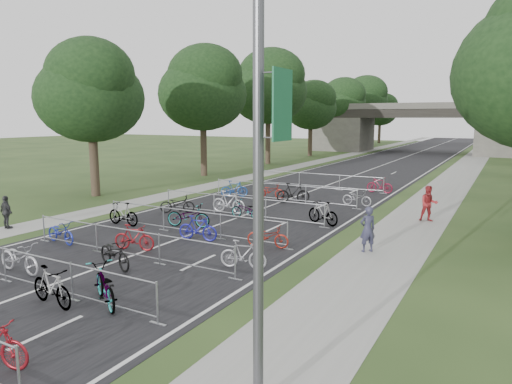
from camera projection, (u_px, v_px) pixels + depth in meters
The scene contains 42 objects.
road at pixel (394, 161), 53.37m from camera, with size 11.00×140.00×0.01m, color black.
sidewalk_right at pixel (469, 164), 49.51m from camera, with size 3.00×140.00×0.01m, color gray.
sidewalk_left at pixel (333, 158), 56.98m from camera, with size 2.00×140.00×0.01m, color gray.
lane_markings at pixel (394, 161), 53.37m from camera, with size 0.12×140.00×0.00m, color silver.
overpass_bridge at pixel (419, 128), 65.72m from camera, with size 31.00×8.00×7.05m.
lamppost at pixel (260, 164), 7.32m from camera, with size 0.61×0.65×8.21m.
tree_left_0 at pixel (90, 94), 28.46m from camera, with size 6.72×6.72×10.25m.
tree_left_1 at pixel (203, 90), 38.67m from camera, with size 7.56×7.56×11.53m.
tree_left_2 at pixel (269, 88), 48.87m from camera, with size 8.40×8.40×12.81m.
tree_left_3 at pixel (311, 106), 59.47m from camera, with size 6.72×6.72×10.25m.
tree_left_4 at pixel (341, 103), 69.68m from camera, with size 7.56×7.56×11.53m.
tree_left_5 at pixel (364, 100), 79.88m from camera, with size 8.40×8.40×12.81m.
tree_left_6 at pixel (381, 110), 90.48m from camera, with size 6.72×6.72×10.25m.
barrier_row_1 at pixel (36, 272), 13.31m from camera, with size 9.70×0.08×1.10m.
barrier_row_2 at pixel (127, 243), 16.41m from camera, with size 9.70×0.08×1.10m.
barrier_row_3 at pixel (191, 222), 19.69m from camera, with size 9.70×0.08×1.10m.
barrier_row_4 at pixel (239, 207), 23.13m from camera, with size 9.70×0.08×1.10m.
barrier_row_5 at pixel (282, 193), 27.44m from camera, with size 9.70×0.08×1.10m.
barrier_row_6 at pixel (319, 181), 32.61m from camera, with size 9.70×0.08×1.10m.
bike_5 at pixel (19, 258), 14.79m from camera, with size 0.68×1.95×1.03m, color #BCBBC3.
bike_6 at pixel (52, 287), 12.18m from camera, with size 0.50×1.79×1.07m, color #919398.
bike_7 at pixel (104, 286), 12.26m from camera, with size 0.71×2.04×1.07m, color #919398.
bike_8 at pixel (61, 232), 18.32m from camera, with size 0.61×1.76×0.92m, color navy.
bike_9 at pixel (134, 238), 17.31m from camera, with size 0.47×1.67×1.00m, color maroon.
bike_10 at pixel (115, 253), 15.30m from camera, with size 0.68×1.94×1.02m, color black.
bike_11 at pixel (243, 255), 15.21m from camera, with size 0.46×1.62×0.97m, color #97979E.
bike_12 at pixel (123, 214), 21.33m from camera, with size 0.52×1.85×1.11m, color #919398.
bike_13 at pixel (188, 216), 21.00m from camera, with size 0.73×2.08×1.09m, color #919398.
bike_14 at pixel (198, 228), 18.71m from camera, with size 0.49×1.73×1.04m, color navy.
bike_15 at pixel (268, 236), 17.74m from camera, with size 0.59×1.68×0.88m, color maroon.
bike_16 at pixel (177, 204), 24.20m from camera, with size 0.64×1.83×0.96m, color black.
bike_17 at pixel (229, 202), 24.12m from camera, with size 0.56×1.97×1.18m, color #B1B2B9.
bike_18 at pixel (246, 210), 22.69m from camera, with size 0.61×1.76×0.93m, color #919398.
bike_19 at pixel (323, 213), 21.54m from camera, with size 0.53×1.86×1.12m, color #919398.
bike_20 at pixel (234, 189), 29.09m from camera, with size 0.49×1.73×1.04m, color #1B4594.
bike_21 at pixel (271, 191), 28.53m from camera, with size 0.63×1.82×0.95m, color maroon.
bike_22 at pixel (293, 193), 27.05m from camera, with size 0.55×1.96×1.18m, color black.
bike_23 at pixel (357, 198), 26.23m from camera, with size 0.60×1.72×0.90m, color gray.
bike_27 at pixel (380, 185), 30.65m from camera, with size 0.50×1.76×1.06m, color maroon.
pedestrian_a at pixel (368, 229), 17.09m from camera, with size 0.64×0.42×1.74m, color #2C2D43.
pedestrian_b at pixel (429, 204), 22.15m from camera, with size 0.85×0.66×1.75m, color maroon.
pedestrian_c at pixel (6, 212), 20.69m from camera, with size 0.89×0.37×1.52m, color #29292C.
Camera 1 is at (11.84, -4.40, 5.01)m, focal length 32.00 mm.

